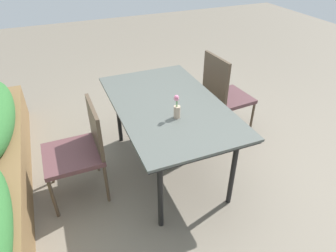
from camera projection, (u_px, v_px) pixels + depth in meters
name	position (u px, v px, depth m)	size (l,w,h in m)	color
ground_plane	(161.00, 165.00, 3.08)	(12.00, 12.00, 0.00)	#756B5B
dining_table	(168.00, 109.00, 2.67)	(1.53, 0.91, 0.75)	#4C514C
chair_near_right	(223.00, 92.00, 3.27)	(0.48, 0.48, 0.97)	brown
chair_far_side	(81.00, 147.00, 2.54)	(0.48, 0.48, 0.87)	brown
flower_vase	(177.00, 108.00, 2.40)	(0.05, 0.05, 0.21)	tan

